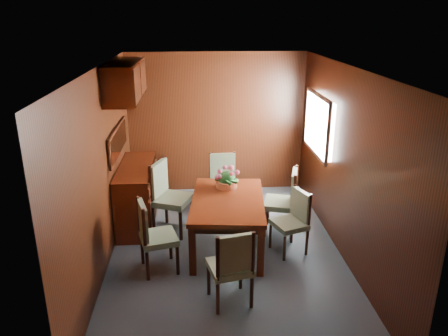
{
  "coord_description": "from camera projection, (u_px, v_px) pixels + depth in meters",
  "views": [
    {
      "loc": [
        -0.37,
        -5.03,
        3.0
      ],
      "look_at": [
        0.0,
        0.41,
        1.05
      ],
      "focal_mm": 35.0,
      "sensor_mm": 36.0,
      "label": 1
    }
  ],
  "objects": [
    {
      "name": "ground",
      "position": [
        226.0,
        253.0,
        5.76
      ],
      "size": [
        4.5,
        4.5,
        0.0
      ],
      "primitive_type": "plane",
      "color": "#36424A",
      "rests_on": "ground"
    },
    {
      "name": "room_shell",
      "position": [
        216.0,
        127.0,
        5.51
      ],
      "size": [
        3.06,
        4.52,
        2.41
      ],
      "color": "black",
      "rests_on": "ground"
    },
    {
      "name": "sideboard",
      "position": [
        137.0,
        195.0,
        6.46
      ],
      "size": [
        0.48,
        1.4,
        0.9
      ],
      "primitive_type": "cube",
      "color": "black",
      "rests_on": "ground"
    },
    {
      "name": "dining_table",
      "position": [
        228.0,
        206.0,
        5.73
      ],
      "size": [
        1.07,
        1.57,
        0.7
      ],
      "rotation": [
        0.0,
        0.0,
        -0.1
      ],
      "color": "black",
      "rests_on": "ground"
    },
    {
      "name": "chair_left_near",
      "position": [
        152.0,
        233.0,
        5.22
      ],
      "size": [
        0.52,
        0.53,
        0.92
      ],
      "rotation": [
        0.0,
        0.0,
        -1.3
      ],
      "color": "black",
      "rests_on": "ground"
    },
    {
      "name": "chair_left_far",
      "position": [
        167.0,
        193.0,
        6.18
      ],
      "size": [
        0.63,
        0.64,
        1.05
      ],
      "rotation": [
        0.0,
        0.0,
        -1.94
      ],
      "color": "black",
      "rests_on": "ground"
    },
    {
      "name": "chair_right_near",
      "position": [
        294.0,
        218.0,
        5.67
      ],
      "size": [
        0.51,
        0.52,
        0.86
      ],
      "rotation": [
        0.0,
        0.0,
        1.93
      ],
      "color": "black",
      "rests_on": "ground"
    },
    {
      "name": "chair_right_far",
      "position": [
        286.0,
        198.0,
        6.13
      ],
      "size": [
        0.54,
        0.56,
        0.96
      ],
      "rotation": [
        0.0,
        0.0,
        1.29
      ],
      "color": "black",
      "rests_on": "ground"
    },
    {
      "name": "chair_head",
      "position": [
        232.0,
        264.0,
        4.58
      ],
      "size": [
        0.52,
        0.5,
        0.91
      ],
      "rotation": [
        0.0,
        0.0,
        0.23
      ],
      "color": "black",
      "rests_on": "ground"
    },
    {
      "name": "chair_foot",
      "position": [
        223.0,
        179.0,
        6.88
      ],
      "size": [
        0.46,
        0.44,
        0.93
      ],
      "rotation": [
        0.0,
        0.0,
        3.18
      ],
      "color": "black",
      "rests_on": "ground"
    },
    {
      "name": "flower_centerpiece",
      "position": [
        227.0,
        177.0,
        6.04
      ],
      "size": [
        0.32,
        0.32,
        0.32
      ],
      "color": "#C3663B",
      "rests_on": "dining_table"
    }
  ]
}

